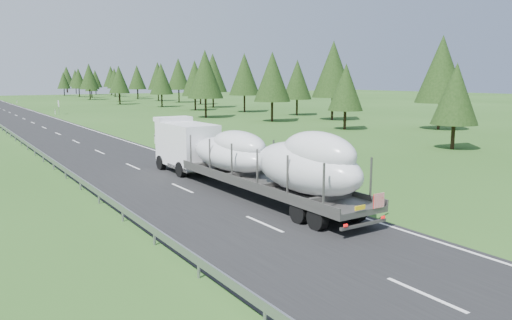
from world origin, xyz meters
TOP-DOWN VIEW (x-y plane):
  - ground at (0.00, 0.00)m, footprint 400.00×400.00m
  - road_surface at (0.00, 100.00)m, footprint 10.00×400.00m
  - marker_posts at (6.50, 155.00)m, footprint 0.13×350.08m
  - highway_sign at (7.20, 80.00)m, footprint 0.08×0.90m
  - tree_line_right at (39.88, 92.51)m, footprint 28.60×269.56m
  - boat_truck at (2.60, 5.89)m, footprint 3.05×20.49m

SIDE VIEW (x-z plane):
  - ground at x=0.00m, z-range 0.00..0.00m
  - road_surface at x=0.00m, z-range 0.00..0.02m
  - marker_posts at x=6.50m, z-range 0.04..1.04m
  - highway_sign at x=7.20m, z-range 0.51..3.11m
  - boat_truck at x=2.60m, z-range 0.12..4.31m
  - tree_line_right at x=39.88m, z-range 0.85..13.50m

